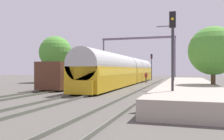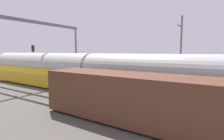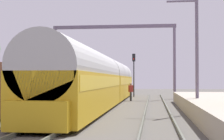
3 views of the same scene
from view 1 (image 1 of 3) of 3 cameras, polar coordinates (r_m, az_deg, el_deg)
ground at (r=22.94m, az=-3.29°, el=-5.15°), size 120.00×120.00×0.00m
track_far_west at (r=24.79m, az=-12.90°, el=-4.57°), size 1.52×60.00×0.16m
track_west at (r=22.94m, az=-3.29°, el=-4.95°), size 1.52×60.00×0.16m
track_east at (r=21.82m, az=7.65°, el=-5.21°), size 1.52×60.00×0.16m
platform at (r=23.51m, az=17.68°, el=-3.92°), size 4.40×28.00×0.90m
passenger_train at (r=34.34m, az=3.60°, el=-0.10°), size 2.93×32.85×3.82m
freight_car at (r=28.73m, az=-8.42°, el=-1.15°), size 2.80×13.00×2.70m
person_crossing at (r=38.52m, az=8.16°, el=-1.48°), size 0.46×0.43×1.73m
railway_signal_near at (r=13.83m, az=14.31°, el=5.53°), size 0.36×0.30×5.36m
railway_signal_far at (r=46.30m, az=9.46°, el=1.53°), size 0.36×0.30×5.08m
catenary_gantry at (r=42.58m, az=6.16°, el=4.94°), size 13.19×0.28×7.86m
catenary_pole_east_mid at (r=26.48m, az=14.41°, el=4.54°), size 1.90×0.20×8.00m
tree_west_background at (r=40.49m, az=-13.39°, el=4.12°), size 5.36×5.36×7.62m
tree_east_background at (r=20.87m, az=23.09°, el=4.25°), size 3.93×3.93×5.59m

